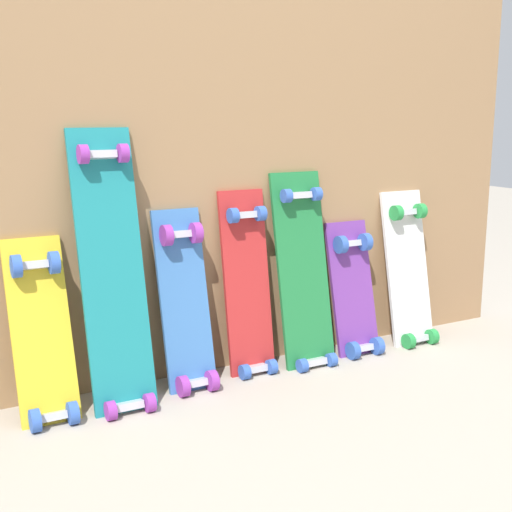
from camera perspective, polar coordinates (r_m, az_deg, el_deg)
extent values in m
plane|color=#A89E8E|center=(2.60, -0.75, -9.30)|extent=(12.00, 12.00, 0.00)
cube|color=#99724C|center=(2.49, -1.57, 10.11)|extent=(2.54, 0.04, 1.73)
cube|color=gold|center=(2.24, -17.45, -6.74)|extent=(0.18, 0.21, 0.62)
cube|color=#B7B7BF|center=(2.23, -16.60, -12.72)|extent=(0.08, 0.04, 0.03)
cube|color=#B7B7BF|center=(2.22, -18.05, -0.72)|extent=(0.08, 0.04, 0.03)
cylinder|color=#3359B2|center=(2.20, -17.99, -12.97)|extent=(0.03, 0.07, 0.07)
cylinder|color=#3359B2|center=(2.22, -15.06, -12.56)|extent=(0.03, 0.07, 0.07)
cylinder|color=#3359B2|center=(2.19, -19.42, -0.82)|extent=(0.03, 0.07, 0.07)
cylinder|color=#3359B2|center=(2.21, -16.54, -0.53)|extent=(0.03, 0.07, 0.07)
cube|color=#197A7F|center=(2.23, -11.86, -2.02)|extent=(0.21, 0.23, 0.96)
cube|color=#B7B7BF|center=(2.25, -10.59, -12.21)|extent=(0.09, 0.04, 0.03)
cube|color=#B7B7BF|center=(2.24, -12.77, 8.27)|extent=(0.09, 0.04, 0.03)
cylinder|color=purple|center=(2.22, -12.06, -12.54)|extent=(0.03, 0.06, 0.06)
cylinder|color=purple|center=(2.26, -8.88, -12.02)|extent=(0.03, 0.06, 0.06)
cylinder|color=purple|center=(2.20, -14.27, 8.25)|extent=(0.03, 0.06, 0.06)
cylinder|color=purple|center=(2.24, -11.06, 8.44)|extent=(0.03, 0.06, 0.06)
cube|color=#386BAD|center=(2.38, -5.97, -4.39)|extent=(0.17, 0.17, 0.68)
cube|color=#B7B7BF|center=(2.39, -5.06, -10.52)|extent=(0.08, 0.04, 0.03)
cube|color=#B7B7BF|center=(2.35, -6.41, 1.80)|extent=(0.08, 0.04, 0.03)
cylinder|color=purple|center=(2.35, -6.12, -10.79)|extent=(0.03, 0.07, 0.07)
cylinder|color=purple|center=(2.39, -3.69, -10.35)|extent=(0.03, 0.07, 0.07)
cylinder|color=purple|center=(2.31, -7.49, 1.72)|extent=(0.03, 0.07, 0.07)
cylinder|color=purple|center=(2.36, -5.04, 1.95)|extent=(0.03, 0.07, 0.07)
cube|color=#B22626|center=(2.50, -0.74, -3.00)|extent=(0.18, 0.13, 0.74)
cube|color=#B7B7BF|center=(2.52, 0.00, -9.39)|extent=(0.08, 0.04, 0.03)
cube|color=#B7B7BF|center=(2.45, -0.96, 3.48)|extent=(0.08, 0.04, 0.03)
cylinder|color=#3359B2|center=(2.48, -0.95, -9.67)|extent=(0.03, 0.05, 0.05)
cylinder|color=#3359B2|center=(2.53, 1.31, -9.23)|extent=(0.03, 0.05, 0.05)
cylinder|color=#3359B2|center=(2.41, -1.94, 3.40)|extent=(0.03, 0.05, 0.05)
cylinder|color=#3359B2|center=(2.47, 0.38, 3.58)|extent=(0.03, 0.05, 0.05)
cube|color=#1E7238|center=(2.58, 3.97, -1.93)|extent=(0.21, 0.17, 0.80)
cube|color=#B7B7BF|center=(2.60, 4.91, -8.83)|extent=(0.09, 0.04, 0.03)
cube|color=#B7B7BF|center=(2.56, 3.63, 5.08)|extent=(0.09, 0.04, 0.03)
cylinder|color=#3359B2|center=(2.55, 3.88, -9.14)|extent=(0.03, 0.05, 0.05)
cylinder|color=#3359B2|center=(2.62, 6.32, -8.61)|extent=(0.03, 0.05, 0.05)
cylinder|color=#3359B2|center=(2.51, 2.57, 5.04)|extent=(0.03, 0.05, 0.05)
cylinder|color=#3359B2|center=(2.58, 5.07, 5.19)|extent=(0.03, 0.05, 0.05)
cube|color=#6B338C|center=(2.75, 8.10, -3.31)|extent=(0.19, 0.16, 0.58)
cube|color=#B7B7BF|center=(2.75, 8.90, -7.60)|extent=(0.09, 0.04, 0.03)
cube|color=#B7B7BF|center=(2.72, 7.91, 1.03)|extent=(0.09, 0.04, 0.03)
cylinder|color=#3359B2|center=(2.70, 8.11, -7.84)|extent=(0.03, 0.07, 0.07)
cylinder|color=#3359B2|center=(2.77, 10.09, -7.40)|extent=(0.03, 0.07, 0.07)
cylinder|color=#3359B2|center=(2.67, 7.11, 0.95)|extent=(0.03, 0.07, 0.07)
cylinder|color=#3359B2|center=(2.74, 9.12, 1.17)|extent=(0.03, 0.07, 0.07)
cube|color=silver|center=(2.90, 12.56, -1.60)|extent=(0.20, 0.16, 0.69)
cube|color=#B7B7BF|center=(2.91, 13.35, -6.72)|extent=(0.09, 0.04, 0.03)
cube|color=#B7B7BF|center=(2.88, 12.40, 3.59)|extent=(0.09, 0.04, 0.03)
cylinder|color=#268C3F|center=(2.86, 12.65, -6.96)|extent=(0.03, 0.06, 0.06)
cylinder|color=#268C3F|center=(2.94, 14.50, -6.53)|extent=(0.03, 0.06, 0.06)
cylinder|color=#268C3F|center=(2.82, 11.67, 3.55)|extent=(0.03, 0.06, 0.06)
cylinder|color=#268C3F|center=(2.90, 13.56, 3.69)|extent=(0.03, 0.06, 0.06)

